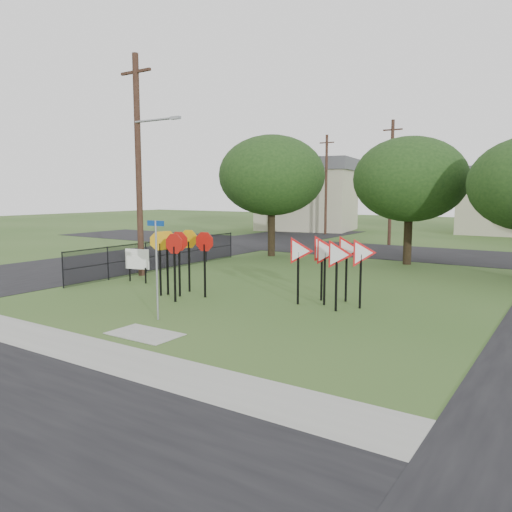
{
  "coord_description": "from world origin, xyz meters",
  "views": [
    {
      "loc": [
        9.86,
        -11.82,
        3.88
      ],
      "look_at": [
        0.11,
        3.0,
        1.6
      ],
      "focal_mm": 35.0,
      "sensor_mm": 36.0,
      "label": 1
    }
  ],
  "objects": [
    {
      "name": "ground",
      "position": [
        0.0,
        0.0,
        0.0
      ],
      "size": [
        140.0,
        140.0,
        0.0
      ],
      "primitive_type": "plane",
      "color": "#2F501E"
    },
    {
      "name": "sidewalk",
      "position": [
        0.0,
        -4.2,
        0.01
      ],
      "size": [
        30.0,
        1.6,
        0.02
      ],
      "primitive_type": "cube",
      "color": "gray",
      "rests_on": "ground"
    },
    {
      "name": "planting_strip",
      "position": [
        0.0,
        -5.4,
        0.01
      ],
      "size": [
        30.0,
        0.8,
        0.02
      ],
      "primitive_type": "cube",
      "color": "#2F501E",
      "rests_on": "ground"
    },
    {
      "name": "street_left",
      "position": [
        -12.0,
        10.0,
        0.01
      ],
      "size": [
        8.0,
        50.0,
        0.02
      ],
      "primitive_type": "cube",
      "color": "black",
      "rests_on": "ground"
    },
    {
      "name": "street_far",
      "position": [
        0.0,
        20.0,
        0.01
      ],
      "size": [
        60.0,
        8.0,
        0.02
      ],
      "primitive_type": "cube",
      "color": "black",
      "rests_on": "ground"
    },
    {
      "name": "curb_pad",
      "position": [
        0.0,
        -2.4,
        0.01
      ],
      "size": [
        2.0,
        1.2,
        0.02
      ],
      "primitive_type": "cube",
      "color": "gray",
      "rests_on": "ground"
    },
    {
      "name": "street_name_sign",
      "position": [
        -0.84,
        -1.03,
        1.74
      ],
      "size": [
        0.63,
        0.08,
        3.03
      ],
      "color": "#92959A",
      "rests_on": "ground"
    },
    {
      "name": "stop_sign_cluster",
      "position": [
        -2.63,
        1.95,
        1.82
      ],
      "size": [
        2.19,
        1.84,
        2.45
      ],
      "color": "black",
      "rests_on": "ground"
    },
    {
      "name": "yield_sign_cluster",
      "position": [
        2.73,
        3.69,
        1.77
      ],
      "size": [
        2.95,
        1.72,
        2.41
      ],
      "color": "black",
      "rests_on": "ground"
    },
    {
      "name": "info_board",
      "position": [
        -6.1,
        3.13,
        0.96
      ],
      "size": [
        1.14,
        0.31,
        1.45
      ],
      "color": "black",
      "rests_on": "ground"
    },
    {
      "name": "utility_pole_main",
      "position": [
        -7.24,
        4.5,
        5.21
      ],
      "size": [
        3.55,
        0.33,
        10.0
      ],
      "color": "#42291E",
      "rests_on": "ground"
    },
    {
      "name": "far_pole_a",
      "position": [
        -2.0,
        24.0,
        4.6
      ],
      "size": [
        1.4,
        0.24,
        9.0
      ],
      "color": "#42291E",
      "rests_on": "ground"
    },
    {
      "name": "far_pole_c",
      "position": [
        -10.0,
        30.0,
        4.6
      ],
      "size": [
        1.4,
        0.24,
        9.0
      ],
      "color": "#42291E",
      "rests_on": "ground"
    },
    {
      "name": "fence_run",
      "position": [
        -7.6,
        6.25,
        0.78
      ],
      "size": [
        0.05,
        11.55,
        1.5
      ],
      "color": "black",
      "rests_on": "ground"
    },
    {
      "name": "house_left",
      "position": [
        -14.0,
        34.0,
        3.65
      ],
      "size": [
        10.58,
        8.88,
        7.2
      ],
      "color": "#B5B292",
      "rests_on": "ground"
    },
    {
      "name": "house_mid",
      "position": [
        4.0,
        40.0,
        3.15
      ],
      "size": [
        8.4,
        8.4,
        6.2
      ],
      "color": "#B5B292",
      "rests_on": "ground"
    },
    {
      "name": "tree_near_left",
      "position": [
        -6.0,
        14.0,
        4.86
      ],
      "size": [
        6.4,
        6.4,
        7.27
      ],
      "color": "black",
      "rests_on": "ground"
    },
    {
      "name": "tree_near_mid",
      "position": [
        2.0,
        15.0,
        4.54
      ],
      "size": [
        6.0,
        6.0,
        6.8
      ],
      "color": "black",
      "rests_on": "ground"
    },
    {
      "name": "tree_far_left",
      "position": [
        -16.0,
        30.0,
        5.17
      ],
      "size": [
        6.8,
        6.8,
        7.73
      ],
      "color": "black",
      "rests_on": "ground"
    }
  ]
}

